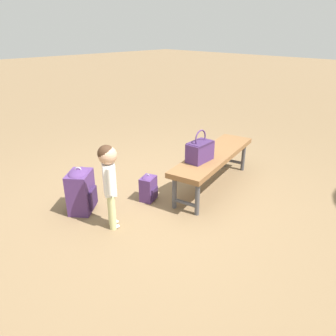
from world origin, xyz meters
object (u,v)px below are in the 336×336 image
(backpack_large, at_px, (81,189))
(backpack_small, at_px, (148,187))
(park_bench, at_px, (214,158))
(handbag, at_px, (200,150))
(child_standing, at_px, (109,174))

(backpack_large, height_order, backpack_small, backpack_large)
(park_bench, height_order, backpack_large, backpack_large)
(handbag, distance_m, backpack_small, 0.73)
(park_bench, xyz_separation_m, backpack_small, (0.79, -0.32, -0.23))
(park_bench, relative_size, child_standing, 1.89)
(backpack_small, bearing_deg, park_bench, 158.11)
(child_standing, bearing_deg, park_bench, 173.36)
(backpack_large, relative_size, backpack_small, 1.58)
(child_standing, relative_size, backpack_small, 2.65)
(park_bench, bearing_deg, child_standing, -6.64)
(backpack_large, bearing_deg, backpack_small, 153.52)
(handbag, xyz_separation_m, backpack_small, (0.49, -0.35, -0.41))
(handbag, height_order, child_standing, child_standing)
(handbag, bearing_deg, backpack_small, -35.29)
(handbag, xyz_separation_m, backpack_large, (1.16, -0.68, -0.32))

